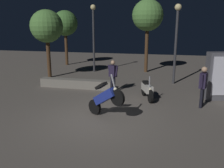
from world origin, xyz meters
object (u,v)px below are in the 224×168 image
(streetlamp_near, at_px, (93,29))
(streetlamp_far, at_px, (176,33))
(person_rider_beside, at_px, (113,73))
(person_bystander_far, at_px, (203,84))
(motorcycle_white_parked_left, at_px, (147,89))
(motorcycle_blue_foreground, at_px, (105,98))

(streetlamp_near, height_order, streetlamp_far, streetlamp_near)
(person_rider_beside, xyz_separation_m, streetlamp_far, (2.98, 2.41, 1.88))
(person_rider_beside, distance_m, streetlamp_near, 5.80)
(person_rider_beside, relative_size, streetlamp_near, 0.34)
(person_bystander_far, bearing_deg, streetlamp_far, -54.43)
(motorcycle_white_parked_left, height_order, person_bystander_far, person_bystander_far)
(person_bystander_far, bearing_deg, motorcycle_white_parked_left, 4.90)
(motorcycle_blue_foreground, relative_size, motorcycle_white_parked_left, 1.03)
(person_rider_beside, bearing_deg, streetlamp_far, 157.38)
(streetlamp_near, bearing_deg, person_bystander_far, -44.34)
(person_bystander_far, height_order, streetlamp_far, streetlamp_far)
(motorcycle_blue_foreground, relative_size, streetlamp_near, 0.36)
(person_bystander_far, bearing_deg, streetlamp_near, -23.25)
(motorcycle_blue_foreground, distance_m, motorcycle_white_parked_left, 2.88)
(motorcycle_blue_foreground, bearing_deg, motorcycle_white_parked_left, 92.87)
(streetlamp_far, bearing_deg, person_rider_beside, -141.05)
(motorcycle_blue_foreground, relative_size, streetlamp_far, 0.38)
(person_rider_beside, bearing_deg, motorcycle_blue_foreground, 37.05)
(streetlamp_far, bearing_deg, person_bystander_far, -75.53)
(motorcycle_white_parked_left, height_order, person_rider_beside, person_rider_beside)
(person_bystander_far, relative_size, streetlamp_near, 0.36)
(person_bystander_far, height_order, streetlamp_near, streetlamp_near)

